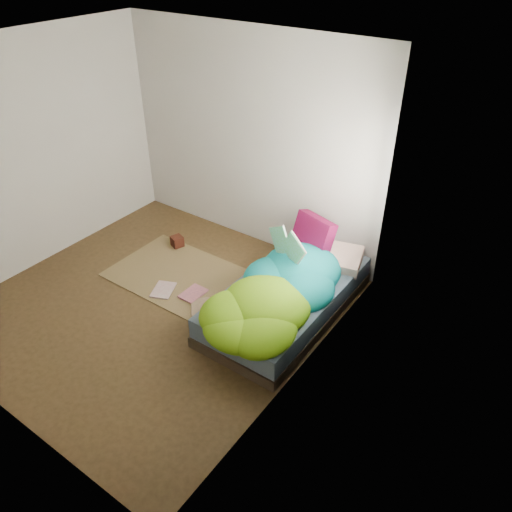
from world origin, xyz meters
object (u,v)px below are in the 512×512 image
Objects in this scene: bed at (287,299)px; floor_book_b at (186,290)px; floor_book_a at (154,289)px; pillow_magenta at (312,237)px; wooden_box at (177,241)px; open_book at (286,236)px.

floor_book_b is at bearing -161.86° from bed.
bed is 6.84× the size of floor_book_b.
pillow_magenta is at bearing 18.52° from floor_book_a.
bed is at bearing -8.87° from wooden_box.
wooden_box is (-1.82, 0.28, -0.09)m from bed.
wooden_box is 0.97m from floor_book_b.
bed is 14.89× the size of wooden_box.
pillow_magenta is (-0.09, 0.64, 0.41)m from bed.
bed reaches higher than floor_book_a.
pillow_magenta reaches higher than floor_book_a.
pillow_magenta is at bearing 11.71° from wooden_box.
pillow_magenta is 1.87m from floor_book_a.
bed is at bearing 18.56° from floor_book_b.
pillow_magenta reaches higher than bed.
bed is 6.59× the size of floor_book_a.
floor_book_a is (-1.33, -1.19, -0.55)m from pillow_magenta.
pillow_magenta is 1.57× the size of floor_book_a.
bed is 4.20× the size of pillow_magenta.
open_book is at bearing 129.31° from bed.
floor_book_a is (-1.29, -0.71, -0.80)m from open_book.
bed is 1.17m from floor_book_b.
open_book is at bearing 5.40° from floor_book_a.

